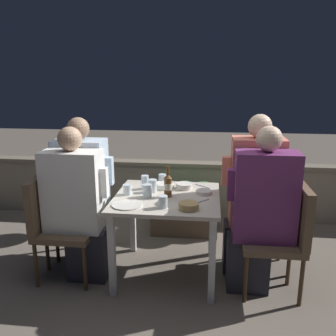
% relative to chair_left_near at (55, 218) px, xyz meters
% --- Properties ---
extents(ground_plane, '(16.00, 16.00, 0.00)m').
position_rel_chair_left_near_xyz_m(ground_plane, '(0.91, 0.13, -0.52)').
color(ground_plane, '#665B51').
extents(parapet_wall, '(9.00, 0.18, 0.67)m').
position_rel_chair_left_near_xyz_m(parapet_wall, '(0.91, 1.44, -0.17)').
color(parapet_wall, gray).
rests_on(parapet_wall, ground_plane).
extents(dining_table, '(0.85, 0.84, 0.70)m').
position_rel_chair_left_near_xyz_m(dining_table, '(0.91, 0.13, 0.09)').
color(dining_table, '#BCB2A3').
rests_on(dining_table, ground_plane).
extents(planter_hedge, '(0.70, 0.47, 0.56)m').
position_rel_chair_left_near_xyz_m(planter_hedge, '(1.00, 1.00, -0.20)').
color(planter_hedge, brown).
rests_on(planter_hedge, ground_plane).
extents(chair_left_near, '(0.47, 0.46, 0.87)m').
position_rel_chair_left_near_xyz_m(chair_left_near, '(0.00, 0.00, 0.00)').
color(chair_left_near, brown).
rests_on(chair_left_near, ground_plane).
extents(person_white_polo, '(0.52, 0.26, 1.28)m').
position_rel_chair_left_near_xyz_m(person_white_polo, '(0.20, 0.00, 0.12)').
color(person_white_polo, '#282833').
rests_on(person_white_polo, ground_plane).
extents(chair_left_far, '(0.47, 0.46, 0.87)m').
position_rel_chair_left_near_xyz_m(chair_left_far, '(-0.02, 0.25, 0.00)').
color(chair_left_far, brown).
rests_on(chair_left_far, ground_plane).
extents(person_blue_shirt, '(0.50, 0.26, 1.32)m').
position_rel_chair_left_near_xyz_m(person_blue_shirt, '(0.18, 0.25, 0.14)').
color(person_blue_shirt, '#282833').
rests_on(person_blue_shirt, ground_plane).
extents(chair_right_near, '(0.47, 0.46, 0.87)m').
position_rel_chair_left_near_xyz_m(chair_right_near, '(1.84, -0.00, 0.00)').
color(chair_right_near, brown).
rests_on(chair_right_near, ground_plane).
extents(person_purple_stripe, '(0.52, 0.26, 1.31)m').
position_rel_chair_left_near_xyz_m(person_purple_stripe, '(1.64, -0.00, 0.14)').
color(person_purple_stripe, '#282833').
rests_on(person_purple_stripe, ground_plane).
extents(chair_right_far, '(0.47, 0.46, 0.87)m').
position_rel_chair_left_near_xyz_m(chair_right_far, '(1.81, 0.26, 0.00)').
color(chair_right_far, brown).
rests_on(chair_right_far, ground_plane).
extents(person_coral_top, '(0.49, 0.26, 1.36)m').
position_rel_chair_left_near_xyz_m(person_coral_top, '(1.61, 0.26, 0.17)').
color(person_coral_top, '#282833').
rests_on(person_coral_top, ground_plane).
extents(beer_bottle, '(0.06, 0.06, 0.26)m').
position_rel_chair_left_near_xyz_m(beer_bottle, '(0.92, 0.11, 0.28)').
color(beer_bottle, brown).
rests_on(beer_bottle, dining_table).
extents(plate_0, '(0.23, 0.23, 0.01)m').
position_rel_chair_left_near_xyz_m(plate_0, '(0.64, -0.12, 0.19)').
color(plate_0, silver).
rests_on(plate_0, dining_table).
extents(bowl_0, '(0.14, 0.14, 0.05)m').
position_rel_chair_left_near_xyz_m(bowl_0, '(1.04, 0.34, 0.21)').
color(bowl_0, silver).
rests_on(bowl_0, dining_table).
extents(bowl_1, '(0.15, 0.15, 0.05)m').
position_rel_chair_left_near_xyz_m(bowl_1, '(1.11, -0.15, 0.21)').
color(bowl_1, tan).
rests_on(bowl_1, dining_table).
extents(bowl_2, '(0.13, 0.13, 0.03)m').
position_rel_chair_left_near_xyz_m(bowl_2, '(1.21, 0.21, 0.21)').
color(bowl_2, beige).
rests_on(bowl_2, dining_table).
extents(bowl_3, '(0.16, 0.16, 0.04)m').
position_rel_chair_left_near_xyz_m(bowl_3, '(0.87, 0.34, 0.21)').
color(bowl_3, silver).
rests_on(bowl_3, dining_table).
extents(glass_cup_0, '(0.07, 0.07, 0.12)m').
position_rel_chair_left_near_xyz_m(glass_cup_0, '(0.70, 0.29, 0.25)').
color(glass_cup_0, silver).
rests_on(glass_cup_0, dining_table).
extents(glass_cup_1, '(0.07, 0.07, 0.09)m').
position_rel_chair_left_near_xyz_m(glass_cup_1, '(0.92, -0.14, 0.23)').
color(glass_cup_1, silver).
rests_on(glass_cup_1, dining_table).
extents(glass_cup_2, '(0.07, 0.07, 0.09)m').
position_rel_chair_left_near_xyz_m(glass_cup_2, '(0.83, 0.46, 0.23)').
color(glass_cup_2, silver).
rests_on(glass_cup_2, dining_table).
extents(glass_cup_3, '(0.07, 0.07, 0.09)m').
position_rel_chair_left_near_xyz_m(glass_cup_3, '(0.58, 0.12, 0.23)').
color(glass_cup_3, silver).
rests_on(glass_cup_3, dining_table).
extents(glass_cup_4, '(0.07, 0.07, 0.11)m').
position_rel_chair_left_near_xyz_m(glass_cup_4, '(0.78, 0.22, 0.24)').
color(glass_cup_4, silver).
rests_on(glass_cup_4, dining_table).
extents(glass_cup_5, '(0.08, 0.08, 0.10)m').
position_rel_chair_left_near_xyz_m(glass_cup_5, '(0.76, 0.08, 0.24)').
color(glass_cup_5, silver).
rests_on(glass_cup_5, dining_table).
extents(fork_0, '(0.14, 0.12, 0.01)m').
position_rel_chair_left_near_xyz_m(fork_0, '(1.20, 0.42, 0.19)').
color(fork_0, silver).
rests_on(fork_0, dining_table).
extents(fork_1, '(0.13, 0.14, 0.01)m').
position_rel_chair_left_near_xyz_m(fork_1, '(1.19, 0.02, 0.19)').
color(fork_1, silver).
rests_on(fork_1, dining_table).
extents(potted_plant, '(0.34, 0.34, 0.74)m').
position_rel_chair_left_near_xyz_m(potted_plant, '(-0.16, 0.85, -0.06)').
color(potted_plant, '#B2A899').
rests_on(potted_plant, ground_plane).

